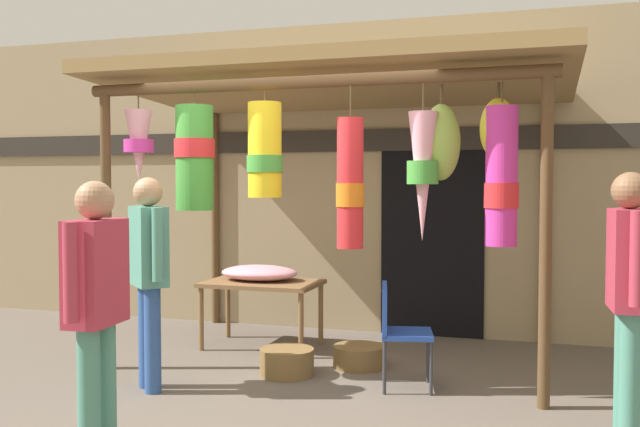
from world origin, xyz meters
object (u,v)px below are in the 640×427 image
(folding_chair, at_px, (397,326))
(wicker_basket_by_table, at_px, (359,356))
(display_table, at_px, (262,289))
(customer_foreground, at_px, (96,297))
(wicker_basket_spare, at_px, (287,362))
(shopper_by_bananas, at_px, (629,283))
(flower_heap_on_table, at_px, (260,273))
(vendor_in_orange, at_px, (149,265))

(folding_chair, distance_m, wicker_basket_by_table, 0.81)
(display_table, xyz_separation_m, customer_foreground, (0.19, -3.01, 0.39))
(wicker_basket_spare, xyz_separation_m, customer_foreground, (-0.41, -2.11, 0.87))
(display_table, bearing_deg, wicker_basket_spare, -56.51)
(display_table, height_order, wicker_basket_spare, display_table)
(display_table, xyz_separation_m, shopper_by_bananas, (3.19, -1.72, 0.43))
(flower_heap_on_table, distance_m, customer_foreground, 3.10)
(folding_chair, bearing_deg, customer_foreground, -124.34)
(vendor_in_orange, distance_m, customer_foreground, 1.47)
(customer_foreground, relative_size, shopper_by_bananas, 0.97)
(wicker_basket_by_table, xyz_separation_m, customer_foreground, (-0.93, -2.55, 0.88))
(folding_chair, bearing_deg, wicker_basket_spare, 174.83)
(vendor_in_orange, bearing_deg, flower_heap_on_table, 81.44)
(wicker_basket_by_table, relative_size, vendor_in_orange, 0.27)
(wicker_basket_spare, height_order, customer_foreground, customer_foreground)
(shopper_by_bananas, bearing_deg, vendor_in_orange, 178.48)
(display_table, relative_size, vendor_in_orange, 0.67)
(folding_chair, distance_m, shopper_by_bananas, 1.85)
(wicker_basket_by_table, distance_m, wicker_basket_spare, 0.68)
(customer_foreground, bearing_deg, shopper_by_bananas, 23.27)
(folding_chair, bearing_deg, flower_heap_on_table, 146.85)
(wicker_basket_by_table, distance_m, vendor_in_orange, 2.05)
(flower_heap_on_table, bearing_deg, folding_chair, -33.15)
(wicker_basket_spare, distance_m, shopper_by_bananas, 2.87)
(flower_heap_on_table, distance_m, folding_chair, 1.94)
(folding_chair, relative_size, wicker_basket_spare, 1.81)
(folding_chair, height_order, wicker_basket_by_table, folding_chair)
(display_table, distance_m, folding_chair, 1.86)
(folding_chair, bearing_deg, shopper_by_bananas, -24.29)
(vendor_in_orange, height_order, shopper_by_bananas, shopper_by_bananas)
(vendor_in_orange, height_order, customer_foreground, vendor_in_orange)
(display_table, bearing_deg, shopper_by_bananas, -28.29)
(wicker_basket_spare, relative_size, vendor_in_orange, 0.27)
(customer_foreground, bearing_deg, wicker_basket_spare, 79.11)
(wicker_basket_by_table, bearing_deg, flower_heap_on_table, 155.58)
(display_table, distance_m, customer_foreground, 3.04)
(display_table, xyz_separation_m, flower_heap_on_table, (-0.04, 0.07, 0.15))
(display_table, distance_m, wicker_basket_spare, 1.18)
(display_table, relative_size, customer_foreground, 0.68)
(flower_heap_on_table, bearing_deg, wicker_basket_spare, -56.54)
(folding_chair, xyz_separation_m, customer_foreground, (-1.38, -2.02, 0.48))
(wicker_basket_spare, relative_size, customer_foreground, 0.28)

